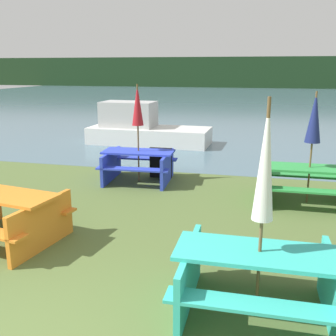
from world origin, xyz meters
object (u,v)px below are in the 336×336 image
at_px(umbrella_navy, 314,118).
at_px(signboard, 161,163).
at_px(picnic_table_green, 308,181).
at_px(umbrella_white, 265,163).
at_px(umbrella_crimson, 138,106).
at_px(boat, 143,129).
at_px(picnic_table_teal, 258,276).
at_px(picnic_table_orange, 2,212).
at_px(picnic_table_blue, 139,163).

relative_size(umbrella_navy, signboard, 2.95).
distance_m(picnic_table_green, umbrella_navy, 1.25).
bearing_deg(signboard, umbrella_white, -64.49).
xyz_separation_m(umbrella_crimson, signboard, (0.43, 0.42, -1.41)).
xyz_separation_m(umbrella_navy, boat, (-5.10, 5.31, -1.18)).
relative_size(picnic_table_teal, picnic_table_orange, 0.91).
height_order(umbrella_navy, boat, umbrella_navy).
bearing_deg(picnic_table_orange, picnic_table_blue, 74.19).
xyz_separation_m(picnic_table_orange, umbrella_white, (3.90, -0.99, 1.25)).
bearing_deg(boat, umbrella_white, -64.16).
relative_size(picnic_table_teal, umbrella_crimson, 0.80).
xyz_separation_m(umbrella_crimson, umbrella_navy, (3.77, -0.66, -0.08)).
bearing_deg(umbrella_white, umbrella_navy, 77.27).
height_order(picnic_table_teal, umbrella_navy, umbrella_navy).
distance_m(picnic_table_teal, picnic_table_blue, 5.48).
xyz_separation_m(picnic_table_blue, signboard, (0.43, 0.42, -0.07)).
distance_m(umbrella_crimson, umbrella_white, 5.48).
relative_size(boat, signboard, 5.74).
bearing_deg(umbrella_crimson, umbrella_white, -58.51).
xyz_separation_m(picnic_table_teal, umbrella_crimson, (-2.86, 4.67, 1.33)).
height_order(picnic_table_blue, boat, boat).
relative_size(umbrella_navy, umbrella_white, 0.93).
height_order(picnic_table_teal, picnic_table_green, picnic_table_teal).
bearing_deg(umbrella_crimson, picnic_table_green, -10.00).
xyz_separation_m(picnic_table_orange, umbrella_crimson, (1.04, 3.68, 1.32)).
height_order(picnic_table_teal, picnic_table_orange, picnic_table_orange).
height_order(picnic_table_teal, picnic_table_blue, picnic_table_teal).
bearing_deg(picnic_table_orange, boat, 92.03).
distance_m(umbrella_crimson, boat, 5.00).
relative_size(picnic_table_green, signboard, 2.51).
bearing_deg(picnic_table_green, umbrella_navy, -90.00).
relative_size(picnic_table_blue, umbrella_white, 0.73).
relative_size(picnic_table_blue, umbrella_navy, 0.78).
height_order(picnic_table_blue, umbrella_navy, umbrella_navy).
height_order(umbrella_navy, signboard, umbrella_navy).
distance_m(umbrella_navy, signboard, 3.75).
xyz_separation_m(picnic_table_green, signboard, (-3.33, 1.09, -0.07)).
distance_m(umbrella_crimson, signboard, 1.54).
bearing_deg(signboard, picnic_table_green, -18.04).
distance_m(picnic_table_orange, umbrella_navy, 5.81).
bearing_deg(picnic_table_blue, umbrella_white, -58.51).
distance_m(picnic_table_orange, signboard, 4.36).
xyz_separation_m(picnic_table_teal, picnic_table_orange, (-3.90, 0.99, 0.01)).
xyz_separation_m(umbrella_navy, signboard, (-3.33, 1.09, -1.33)).
bearing_deg(picnic_table_teal, umbrella_navy, 77.27).
bearing_deg(umbrella_crimson, umbrella_navy, -10.00).
height_order(picnic_table_green, boat, boat).
bearing_deg(picnic_table_blue, picnic_table_orange, -105.81).
distance_m(picnic_table_teal, boat, 10.22).
height_order(picnic_table_orange, umbrella_crimson, umbrella_crimson).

